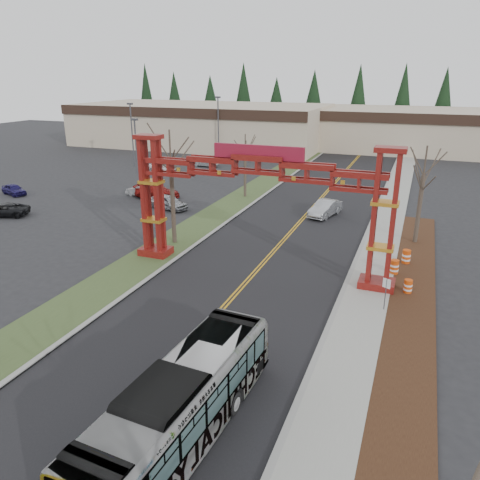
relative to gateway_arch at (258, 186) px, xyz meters
The scene contains 32 objects.
ground 18.97m from the gateway_arch, 90.00° to the right, with size 200.00×200.00×0.00m, color black.
road 9.20m from the gateway_arch, 90.00° to the left, with size 12.00×110.00×0.02m, color black.
lane_line_left 9.19m from the gateway_arch, 90.98° to the left, with size 0.12×100.00×0.01m, color #C38D16.
lane_line_right 9.19m from the gateway_arch, 89.02° to the left, with size 0.12×100.00×0.01m, color #C38D16.
curb_right 11.03m from the gateway_arch, 48.70° to the left, with size 0.30×110.00×0.15m, color gray.
sidewalk_right 11.90m from the gateway_arch, 42.65° to the left, with size 2.60×110.00×0.14m, color gray.
landscape_strip 14.25m from the gateway_arch, 38.11° to the right, with size 2.60×50.00×0.12m, color black.
grass_median 12.18m from the gateway_arch, 138.81° to the left, with size 4.00×110.00×0.08m, color #3A4E27.
curb_left 11.03m from the gateway_arch, 131.30° to the left, with size 0.30×110.00×0.15m, color gray.
gateway_arch is the anchor object (origin of this frame).
retail_building_west 61.78m from the gateway_arch, 119.07° to the left, with size 46.00×22.30×7.50m.
retail_building_east 62.80m from the gateway_arch, 80.83° to the left, with size 38.00×20.30×7.00m.
conifer_treeline 74.00m from the gateway_arch, 89.81° to the left, with size 116.10×5.60×13.00m.
transit_bus 16.77m from the gateway_arch, 80.54° to the right, with size 2.54×10.85×3.02m, color #B2B5BA.
silver_sedan 15.78m from the gateway_arch, 83.40° to the left, with size 1.59×4.57×1.51m, color #A5A8AD.
parked_car_near_a 18.45m from the gateway_arch, 139.17° to the left, with size 1.69×4.19×1.43m, color #9EA0A6.
parked_car_near_b 24.57m from the gateway_arch, 141.38° to the left, with size 1.32×3.77×1.24m, color silver.
parked_car_near_c 27.54m from the gateway_arch, behind, with size 2.06×4.47×1.24m, color black.
parked_car_mid_a 23.12m from the gateway_arch, 138.13° to the left, with size 2.00×4.91×1.43m, color maroon.
parked_car_mid_b 34.56m from the gateway_arch, 162.21° to the left, with size 1.45×3.61×1.23m, color #1E1753.
parked_car_far_a 39.38m from the gateway_arch, 120.46° to the left, with size 1.42×4.06×1.34m, color #A5A9AC.
parked_car_far_b 36.98m from the gateway_arch, 130.47° to the left, with size 2.06×4.47×1.24m, color white.
bare_tree_median_mid 8.53m from the gateway_arch, 160.08° to the left, with size 3.46×3.46×8.93m.
bare_tree_median_far 20.60m from the gateway_arch, 112.89° to the left, with size 3.01×3.01×6.84m.
bare_tree_right_far 14.06m from the gateway_arch, 44.62° to the left, with size 3.40×3.40×7.76m.
light_pole_near 25.19m from the gateway_arch, 141.04° to the left, with size 0.72×0.36×8.33m.
light_pole_mid 42.07m from the gateway_arch, 134.56° to the left, with size 0.78×0.39×8.98m.
light_pole_far 47.57m from the gateway_arch, 116.84° to the left, with size 0.82×0.41×9.48m.
street_sign 10.26m from the gateway_arch, 18.74° to the right, with size 0.44×0.23×2.04m.
barrel_south 11.30m from the gateway_arch, ahead, with size 0.52×0.52×0.95m.
barrel_mid 10.75m from the gateway_arch, 16.67° to the left, with size 0.58×0.58×1.07m.
barrel_north 12.01m from the gateway_arch, 27.17° to the left, with size 0.59×0.59×1.09m.
Camera 1 is at (9.68, -10.13, 12.82)m, focal length 35.00 mm.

